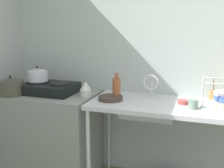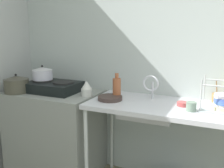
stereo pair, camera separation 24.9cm
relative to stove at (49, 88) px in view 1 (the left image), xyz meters
The scene contains 15 objects.
wall_back 1.75m from the stove, 12.74° to the left, with size 5.25×0.10×2.76m, color #ADB7B3.
counter_concrete 0.51m from the stove, ahead, with size 0.95×0.65×0.90m, color gray.
counter_sink 1.21m from the stove, ahead, with size 1.38×0.65×0.90m.
stove is the anchor object (origin of this frame).
pot_on_left_burner 0.19m from the stove, behind, with size 0.22×0.22×0.16m.
pot_beside_stove 0.38m from the stove, 149.01° to the right, with size 0.26×0.26×0.20m.
percolator 0.42m from the stove, ahead, with size 0.11×0.11×0.15m.
sink_basin 1.05m from the stove, ahead, with size 0.48×0.30×0.14m, color silver.
faucet 1.06m from the stove, ahead, with size 0.15×0.09×0.24m.
frying_pan 0.70m from the stove, ahead, with size 0.23×0.23×0.04m, color #3B2D29.
dish_rack 1.69m from the stove, ahead, with size 0.38×0.29×0.26m.
cup_by_rack 1.45m from the stove, ahead, with size 0.08×0.08×0.08m, color gray.
small_bowl_on_drainboard 1.36m from the stove, ahead, with size 0.10×0.10×0.04m, color #B64747.
bottle_by_sink 0.73m from the stove, ahead, with size 0.08×0.08×0.24m.
utensil_jar 1.63m from the stove, ahead, with size 0.07×0.07×0.21m.
Camera 1 is at (-0.19, -0.75, 1.55)m, focal length 41.90 mm.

